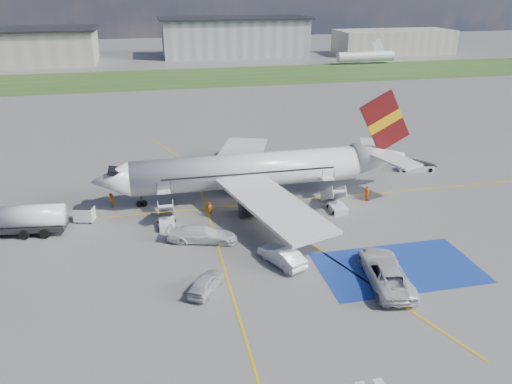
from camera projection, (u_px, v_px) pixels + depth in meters
ground at (277, 257)px, 45.56m from camera, size 400.00×400.00×0.00m
grass_strip at (187, 78)px, 131.11m from camera, size 400.00×30.00×0.01m
taxiway_line_main at (250, 205)px, 56.37m from camera, size 120.00×0.20×0.01m
taxiway_line_cross at (244, 335)px, 35.58m from camera, size 0.20×60.00×0.01m
taxiway_line_diag at (250, 205)px, 56.37m from camera, size 20.71×56.45×0.01m
staging_box at (398, 268)px, 43.92m from camera, size 14.00×8.00×0.01m
terminal_centre at (235, 37)px, 168.71m from camera, size 48.00×18.00×12.00m
terminal_east at (393, 42)px, 173.96m from camera, size 40.00×16.00×8.00m
airliner at (260, 170)px, 57.15m from camera, size 36.81×32.95×11.92m
airstairs_fwd at (167, 220)px, 51.30m from camera, size 1.90×5.20×3.60m
airstairs_aft at (336, 204)px, 54.92m from camera, size 1.90×5.20×3.60m
fuel_tanker at (19, 223)px, 49.24m from camera, size 9.20×3.38×3.07m
gpu_cart at (84, 215)px, 52.15m from camera, size 2.24×1.71×1.66m
belt_loader at (416, 168)px, 66.47m from camera, size 5.15×2.61×1.49m
car_silver_a at (206, 283)px, 40.38m from camera, size 3.78×4.57×1.47m
car_silver_b at (282, 256)px, 44.23m from camera, size 3.72×5.32×1.66m
van_white_a at (386, 268)px, 41.48m from camera, size 4.07×7.00×2.47m
van_white_b at (202, 232)px, 48.00m from camera, size 5.40×3.33×1.97m
crew_fwd at (210, 209)px, 53.20m from camera, size 0.75×0.71×1.73m
crew_nose at (111, 200)px, 55.40m from camera, size 0.74×0.89×1.69m
crew_aft at (367, 193)px, 57.19m from camera, size 0.53×1.08×1.78m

